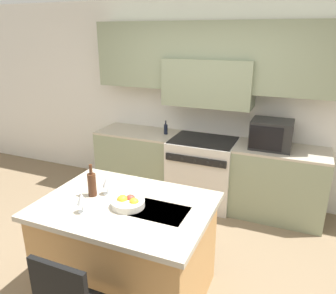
% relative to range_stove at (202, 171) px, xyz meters
% --- Properties ---
extents(ground_plane, '(10.00, 10.00, 0.00)m').
position_rel_range_stove_xyz_m(ground_plane, '(0.00, -1.72, -0.46)').
color(ground_plane, '#7A664C').
extents(back_cabinetry, '(10.00, 0.46, 2.70)m').
position_rel_range_stove_xyz_m(back_cabinetry, '(0.00, 0.27, 1.12)').
color(back_cabinetry, silver).
rests_on(back_cabinetry, ground_plane).
extents(back_counter, '(3.13, 0.62, 0.91)m').
position_rel_range_stove_xyz_m(back_counter, '(-0.00, 0.02, -0.00)').
color(back_counter, gray).
rests_on(back_counter, ground_plane).
extents(range_stove, '(0.87, 0.70, 0.92)m').
position_rel_range_stove_xyz_m(range_stove, '(0.00, 0.00, 0.00)').
color(range_stove, beige).
rests_on(range_stove, ground_plane).
extents(microwave, '(0.49, 0.40, 0.35)m').
position_rel_range_stove_xyz_m(microwave, '(0.85, 0.02, 0.63)').
color(microwave, black).
rests_on(microwave, back_counter).
extents(kitchen_island, '(1.44, 1.04, 0.91)m').
position_rel_range_stove_xyz_m(kitchen_island, '(-0.10, -1.90, -0.00)').
color(kitchen_island, '#B7844C').
rests_on(kitchen_island, ground_plane).
extents(wine_bottle, '(0.07, 0.07, 0.29)m').
position_rel_range_stove_xyz_m(wine_bottle, '(-0.44, -1.88, 0.56)').
color(wine_bottle, '#422314').
rests_on(wine_bottle, kitchen_island).
extents(wine_glass_near, '(0.08, 0.08, 0.17)m').
position_rel_range_stove_xyz_m(wine_glass_near, '(-0.35, -2.15, 0.56)').
color(wine_glass_near, white).
rests_on(wine_glass_near, kitchen_island).
extents(wine_glass_far, '(0.08, 0.08, 0.17)m').
position_rel_range_stove_xyz_m(wine_glass_far, '(-0.34, -1.80, 0.56)').
color(wine_glass_far, white).
rests_on(wine_glass_far, kitchen_island).
extents(fruit_bowl, '(0.27, 0.27, 0.10)m').
position_rel_range_stove_xyz_m(fruit_bowl, '(-0.06, -1.93, 0.48)').
color(fruit_bowl, silver).
rests_on(fruit_bowl, kitchen_island).
extents(oil_bottle_on_counter, '(0.05, 0.05, 0.19)m').
position_rel_range_stove_xyz_m(oil_bottle_on_counter, '(-0.57, 0.05, 0.53)').
color(oil_bottle_on_counter, black).
rests_on(oil_bottle_on_counter, back_counter).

